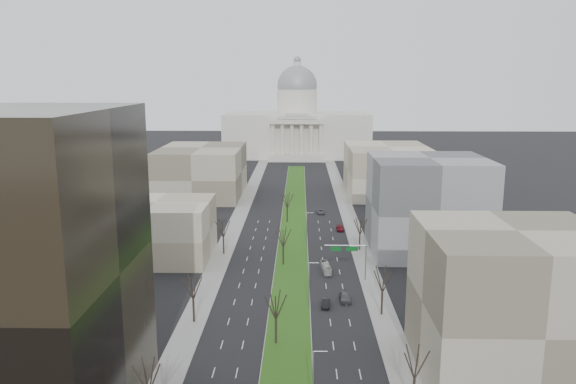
# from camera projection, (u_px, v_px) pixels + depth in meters

# --- Properties ---
(ground) EXTENTS (600.00, 600.00, 0.00)m
(ground) POSITION_uv_depth(u_px,v_px,m) (294.00, 222.00, 171.64)
(ground) COLOR black
(ground) RESTS_ON ground
(median) EXTENTS (8.00, 222.03, 0.20)m
(median) POSITION_uv_depth(u_px,v_px,m) (294.00, 223.00, 170.63)
(median) COLOR #999993
(median) RESTS_ON ground
(sidewalk_left) EXTENTS (5.00, 330.00, 0.15)m
(sidewalk_left) POSITION_uv_depth(u_px,v_px,m) (226.00, 246.00, 147.51)
(sidewalk_left) COLOR gray
(sidewalk_left) RESTS_ON ground
(sidewalk_right) EXTENTS (5.00, 330.00, 0.15)m
(sidewalk_right) POSITION_uv_depth(u_px,v_px,m) (359.00, 247.00, 146.76)
(sidewalk_right) COLOR gray
(sidewalk_right) RESTS_ON ground
(capitol) EXTENTS (80.00, 46.00, 55.00)m
(capitol) POSITION_uv_depth(u_px,v_px,m) (297.00, 127.00, 314.89)
(capitol) COLOR beige
(capitol) RESTS_ON ground
(building_beige_left) EXTENTS (26.00, 22.00, 14.00)m
(building_beige_left) POSITION_uv_depth(u_px,v_px,m) (157.00, 230.00, 136.67)
(building_beige_left) COLOR tan
(building_beige_left) RESTS_ON ground
(building_tan_right) EXTENTS (26.00, 24.00, 22.00)m
(building_tan_right) POSITION_uv_depth(u_px,v_px,m) (511.00, 302.00, 82.53)
(building_tan_right) COLOR #79705D
(building_tan_right) RESTS_ON ground
(building_grey_right) EXTENTS (28.00, 26.00, 24.00)m
(building_grey_right) POSITION_uv_depth(u_px,v_px,m) (427.00, 205.00, 141.08)
(building_grey_right) COLOR #5C5F61
(building_grey_right) RESTS_ON ground
(building_far_left) EXTENTS (30.00, 40.00, 18.00)m
(building_far_left) POSITION_uv_depth(u_px,v_px,m) (202.00, 171.00, 209.77)
(building_far_left) COLOR #79705D
(building_far_left) RESTS_ON ground
(building_far_right) EXTENTS (30.00, 40.00, 18.00)m
(building_far_right) POSITION_uv_depth(u_px,v_px,m) (387.00, 170.00, 213.16)
(building_far_right) COLOR tan
(building_far_right) RESTS_ON ground
(tree_left_near) EXTENTS (5.10, 5.10, 9.18)m
(tree_left_near) POSITION_uv_depth(u_px,v_px,m) (148.00, 375.00, 70.78)
(tree_left_near) COLOR black
(tree_left_near) RESTS_ON ground
(tree_left_mid) EXTENTS (5.40, 5.40, 9.72)m
(tree_left_mid) POSITION_uv_depth(u_px,v_px,m) (193.00, 286.00, 100.08)
(tree_left_mid) COLOR black
(tree_left_mid) RESTS_ON ground
(tree_left_far) EXTENTS (5.28, 5.28, 9.50)m
(tree_left_far) POSITION_uv_depth(u_px,v_px,m) (223.00, 228.00, 139.30)
(tree_left_far) COLOR black
(tree_left_far) RESTS_ON ground
(tree_right_near) EXTENTS (5.16, 5.16, 9.29)m
(tree_right_near) POSITION_uv_depth(u_px,v_px,m) (415.00, 362.00, 73.94)
(tree_right_near) COLOR black
(tree_right_near) RESTS_ON ground
(tree_right_mid) EXTENTS (5.52, 5.52, 9.94)m
(tree_right_mid) POSITION_uv_depth(u_px,v_px,m) (383.00, 279.00, 103.23)
(tree_right_mid) COLOR black
(tree_right_mid) RESTS_ON ground
(tree_right_far) EXTENTS (5.04, 5.04, 9.07)m
(tree_right_far) POSITION_uv_depth(u_px,v_px,m) (360.00, 226.00, 142.53)
(tree_right_far) COLOR black
(tree_right_far) RESTS_ON ground
(tree_median_a) EXTENTS (5.40, 5.40, 9.72)m
(tree_median_a) POSITION_uv_depth(u_px,v_px,m) (276.00, 304.00, 91.92)
(tree_median_a) COLOR black
(tree_median_a) RESTS_ON ground
(tree_median_b) EXTENTS (5.40, 5.40, 9.72)m
(tree_median_b) POSITION_uv_depth(u_px,v_px,m) (283.00, 237.00, 131.10)
(tree_median_b) COLOR black
(tree_median_b) RESTS_ON ground
(tree_median_c) EXTENTS (5.40, 5.40, 9.72)m
(tree_median_c) POSITION_uv_depth(u_px,v_px,m) (287.00, 200.00, 170.28)
(tree_median_c) COLOR black
(tree_median_c) RESTS_ON ground
(streetlamp_median_a) EXTENTS (1.90, 0.20, 9.16)m
(streetlamp_median_a) POSITION_uv_depth(u_px,v_px,m) (314.00, 382.00, 72.65)
(streetlamp_median_a) COLOR gray
(streetlamp_median_a) RESTS_ON ground
(streetlamp_median_b) EXTENTS (1.90, 0.20, 9.16)m
(streetlamp_median_b) POSITION_uv_depth(u_px,v_px,m) (309.00, 284.00, 106.93)
(streetlamp_median_b) COLOR gray
(streetlamp_median_b) RESTS_ON ground
(streetlamp_median_c) EXTENTS (1.90, 0.20, 9.16)m
(streetlamp_median_c) POSITION_uv_depth(u_px,v_px,m) (307.00, 229.00, 146.11)
(streetlamp_median_c) COLOR gray
(streetlamp_median_c) RESTS_ON ground
(mast_arm_signs) EXTENTS (9.12, 0.24, 8.09)m
(mast_arm_signs) POSITION_uv_depth(u_px,v_px,m) (353.00, 254.00, 121.18)
(mast_arm_signs) COLOR gray
(mast_arm_signs) RESTS_ON ground
(car_grey_near) EXTENTS (2.24, 5.14, 1.72)m
(car_grey_near) POSITION_uv_depth(u_px,v_px,m) (345.00, 297.00, 111.10)
(car_grey_near) COLOR #494A50
(car_grey_near) RESTS_ON ground
(car_black) EXTENTS (1.89, 4.42, 1.42)m
(car_black) POSITION_uv_depth(u_px,v_px,m) (326.00, 303.00, 108.38)
(car_black) COLOR black
(car_black) RESTS_ON ground
(car_red) EXTENTS (1.98, 4.88, 1.42)m
(car_red) POSITION_uv_depth(u_px,v_px,m) (340.00, 228.00, 162.37)
(car_red) COLOR maroon
(car_red) RESTS_ON ground
(car_grey_far) EXTENTS (2.69, 4.93, 1.31)m
(car_grey_far) POSITION_uv_depth(u_px,v_px,m) (321.00, 212.00, 182.42)
(car_grey_far) COLOR #4F5157
(car_grey_far) RESTS_ON ground
(box_van) EXTENTS (2.40, 7.38, 2.02)m
(box_van) POSITION_uv_depth(u_px,v_px,m) (326.00, 268.00, 127.67)
(box_van) COLOR beige
(box_van) RESTS_ON ground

